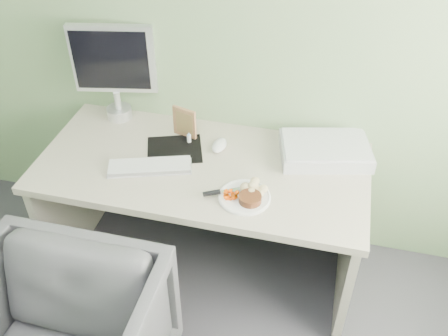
% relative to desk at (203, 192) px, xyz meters
% --- Properties ---
extents(wall_back, '(3.50, 0.00, 3.50)m').
position_rel_desk_xyz_m(wall_back, '(0.00, 0.38, 0.80)').
color(wall_back, gray).
rests_on(wall_back, floor).
extents(desk, '(1.60, 0.75, 0.73)m').
position_rel_desk_xyz_m(desk, '(0.00, 0.00, 0.00)').
color(desk, '#AFA593').
rests_on(desk, floor).
extents(plate, '(0.23, 0.23, 0.01)m').
position_rel_desk_xyz_m(plate, '(0.25, -0.19, 0.19)').
color(plate, white).
rests_on(plate, desk).
extents(steak, '(0.11, 0.11, 0.03)m').
position_rel_desk_xyz_m(steak, '(0.28, -0.21, 0.21)').
color(steak, black).
rests_on(steak, plate).
extents(potato_pile, '(0.09, 0.07, 0.05)m').
position_rel_desk_xyz_m(potato_pile, '(0.28, -0.14, 0.22)').
color(potato_pile, tan).
rests_on(potato_pile, plate).
extents(carrot_heap, '(0.06, 0.06, 0.03)m').
position_rel_desk_xyz_m(carrot_heap, '(0.19, -0.21, 0.21)').
color(carrot_heap, '#DF4904').
rests_on(carrot_heap, plate).
extents(steak_knife, '(0.19, 0.11, 0.01)m').
position_rel_desk_xyz_m(steak_knife, '(0.14, -0.20, 0.21)').
color(steak_knife, silver).
rests_on(steak_knife, plate).
extents(mousepad, '(0.33, 0.31, 0.00)m').
position_rel_desk_xyz_m(mousepad, '(-0.16, 0.08, 0.18)').
color(mousepad, black).
rests_on(mousepad, desk).
extents(keyboard, '(0.41, 0.23, 0.02)m').
position_rel_desk_xyz_m(keyboard, '(-0.23, -0.09, 0.20)').
color(keyboard, white).
rests_on(keyboard, desk).
extents(computer_mouse, '(0.08, 0.13, 0.04)m').
position_rel_desk_xyz_m(computer_mouse, '(0.05, 0.14, 0.20)').
color(computer_mouse, white).
rests_on(computer_mouse, desk).
extents(photo_frame, '(0.13, 0.05, 0.17)m').
position_rel_desk_xyz_m(photo_frame, '(-0.15, 0.21, 0.27)').
color(photo_frame, olive).
rests_on(photo_frame, desk).
extents(eyedrop_bottle, '(0.02, 0.02, 0.06)m').
position_rel_desk_xyz_m(eyedrop_bottle, '(-0.11, 0.16, 0.21)').
color(eyedrop_bottle, white).
rests_on(eyedrop_bottle, desk).
extents(scanner, '(0.49, 0.38, 0.07)m').
position_rel_desk_xyz_m(scanner, '(0.57, 0.21, 0.22)').
color(scanner, silver).
rests_on(scanner, desk).
extents(monitor, '(0.43, 0.15, 0.52)m').
position_rel_desk_xyz_m(monitor, '(-0.55, 0.31, 0.48)').
color(monitor, silver).
rests_on(monitor, desk).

